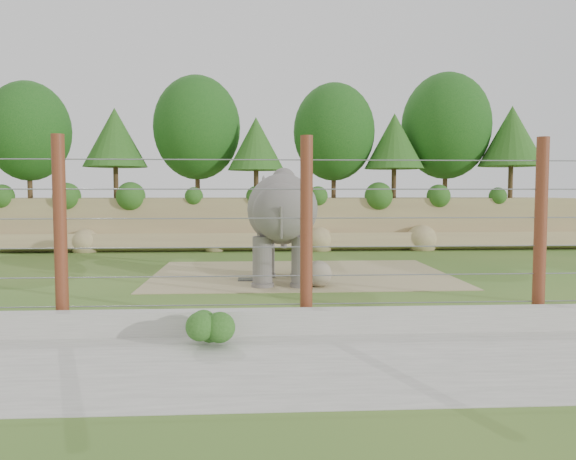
{
  "coord_description": "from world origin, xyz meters",
  "views": [
    {
      "loc": [
        -1.06,
        -16.06,
        2.86
      ],
      "look_at": [
        0.0,
        2.0,
        1.6
      ],
      "focal_mm": 35.0,
      "sensor_mm": 36.0,
      "label": 1
    }
  ],
  "objects": [
    {
      "name": "dirt_patch",
      "position": [
        0.5,
        3.0,
        0.01
      ],
      "size": [
        10.0,
        7.0,
        0.02
      ],
      "primitive_type": "cube",
      "color": "tan",
      "rests_on": "ground"
    },
    {
      "name": "drain_grate",
      "position": [
        -1.11,
        1.81,
        0.04
      ],
      "size": [
        1.0,
        0.6,
        0.03
      ],
      "primitive_type": "cube",
      "color": "#262628",
      "rests_on": "dirt_patch"
    },
    {
      "name": "barrier_fence",
      "position": [
        0.0,
        -4.5,
        2.0
      ],
      "size": [
        20.26,
        0.26,
        4.0
      ],
      "color": "#612B15",
      "rests_on": "ground"
    },
    {
      "name": "ground",
      "position": [
        0.0,
        0.0,
        0.0
      ],
      "size": [
        90.0,
        90.0,
        0.0
      ],
      "primitive_type": "plane",
      "color": "#3D6925",
      "rests_on": "ground"
    },
    {
      "name": "walkway",
      "position": [
        0.0,
        -7.0,
        0.01
      ],
      "size": [
        26.0,
        4.0,
        0.01
      ],
      "primitive_type": "cube",
      "color": "#A2A097",
      "rests_on": "ground"
    },
    {
      "name": "elephant",
      "position": [
        -0.21,
        1.39,
        1.78
      ],
      "size": [
        2.19,
        4.51,
        3.56
      ],
      "primitive_type": null,
      "rotation": [
        0.0,
        0.0,
        -0.07
      ],
      "color": "#605955",
      "rests_on": "ground"
    },
    {
      "name": "retaining_wall",
      "position": [
        0.0,
        -5.0,
        0.25
      ],
      "size": [
        26.0,
        0.35,
        0.5
      ],
      "primitive_type": "cube",
      "color": "#A2A097",
      "rests_on": "ground"
    },
    {
      "name": "walkway_shrub",
      "position": [
        -1.87,
        -5.8,
        0.32
      ],
      "size": [
        0.61,
        0.61,
        0.61
      ],
      "primitive_type": "sphere",
      "color": "#275A1B",
      "rests_on": "walkway"
    },
    {
      "name": "back_embankment",
      "position": [
        0.59,
        12.68,
        3.97
      ],
      "size": [
        30.0,
        5.52,
        8.77
      ],
      "color": "#9F855F",
      "rests_on": "ground"
    },
    {
      "name": "stone_ball",
      "position": [
        0.82,
        0.37,
        0.41
      ],
      "size": [
        0.78,
        0.78,
        0.78
      ],
      "primitive_type": "sphere",
      "color": "gray",
      "rests_on": "dirt_patch"
    }
  ]
}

